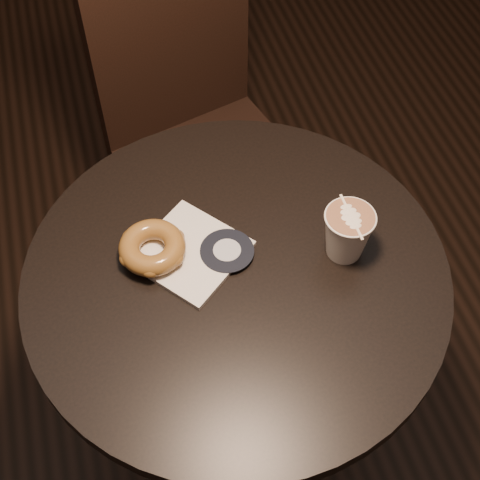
# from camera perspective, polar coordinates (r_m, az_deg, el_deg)

# --- Properties ---
(cafe_table) EXTENTS (0.70, 0.70, 0.75)m
(cafe_table) POSITION_cam_1_polar(r_m,az_deg,el_deg) (1.26, -0.29, -7.58)
(cafe_table) COLOR black
(cafe_table) RESTS_ON ground
(chair) EXTENTS (0.48, 0.48, 0.99)m
(chair) POSITION_cam_1_polar(r_m,az_deg,el_deg) (1.63, -4.07, 10.84)
(chair) COLOR black
(chair) RESTS_ON ground
(pastry_bag) EXTENTS (0.22, 0.22, 0.01)m
(pastry_bag) POSITION_cam_1_polar(r_m,az_deg,el_deg) (1.11, -4.27, -1.03)
(pastry_bag) COLOR silver
(pastry_bag) RESTS_ON cafe_table
(doughnut) EXTENTS (0.11, 0.11, 0.04)m
(doughnut) POSITION_cam_1_polar(r_m,az_deg,el_deg) (1.09, -7.50, -0.63)
(doughnut) COLOR brown
(doughnut) RESTS_ON pastry_bag
(latte_cup) EXTENTS (0.08, 0.08, 0.09)m
(latte_cup) POSITION_cam_1_polar(r_m,az_deg,el_deg) (1.09, 9.12, 0.50)
(latte_cup) COLOR silver
(latte_cup) RESTS_ON cafe_table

